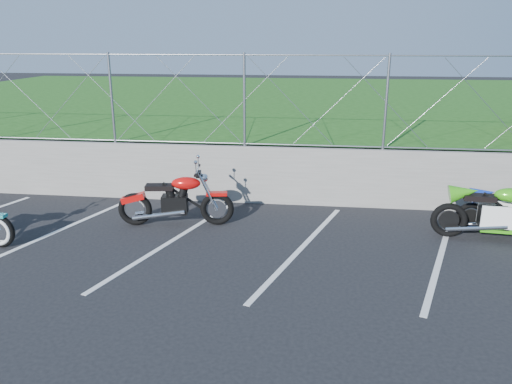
# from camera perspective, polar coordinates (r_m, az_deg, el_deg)

# --- Properties ---
(ground) EXTENTS (90.00, 90.00, 0.00)m
(ground) POSITION_cam_1_polar(r_m,az_deg,el_deg) (8.51, -11.53, -8.10)
(ground) COLOR black
(ground) RESTS_ON ground
(retaining_wall) EXTENTS (30.00, 0.22, 1.30)m
(retaining_wall) POSITION_cam_1_polar(r_m,az_deg,el_deg) (11.46, -6.23, 2.22)
(retaining_wall) COLOR slate
(retaining_wall) RESTS_ON ground
(grass_field) EXTENTS (30.00, 20.00, 1.30)m
(grass_field) POSITION_cam_1_polar(r_m,az_deg,el_deg) (21.13, 0.05, 9.16)
(grass_field) COLOR #1E5115
(grass_field) RESTS_ON ground
(chain_link_fence) EXTENTS (28.00, 0.03, 2.00)m
(chain_link_fence) POSITION_cam_1_polar(r_m,az_deg,el_deg) (11.15, -6.51, 10.44)
(chain_link_fence) COLOR gray
(chain_link_fence) RESTS_ON retaining_wall
(parking_lines) EXTENTS (18.29, 4.31, 0.01)m
(parking_lines) POSITION_cam_1_polar(r_m,az_deg,el_deg) (9.11, -2.33, -5.98)
(parking_lines) COLOR silver
(parking_lines) RESTS_ON ground
(naked_orange) EXTENTS (2.29, 0.78, 1.15)m
(naked_orange) POSITION_cam_1_polar(r_m,az_deg,el_deg) (9.99, -8.98, -1.09)
(naked_orange) COLOR black
(naked_orange) RESTS_ON ground
(sportbike_green) EXTENTS (2.24, 0.80, 1.16)m
(sportbike_green) POSITION_cam_1_polar(r_m,az_deg,el_deg) (10.12, 25.84, -2.35)
(sportbike_green) COLOR black
(sportbike_green) RESTS_ON ground
(sportbike_blue) EXTENTS (1.90, 0.68, 0.98)m
(sportbike_blue) POSITION_cam_1_polar(r_m,az_deg,el_deg) (10.68, 26.99, -1.98)
(sportbike_blue) COLOR black
(sportbike_blue) RESTS_ON ground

